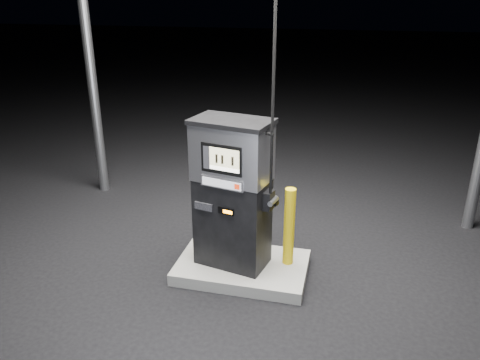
# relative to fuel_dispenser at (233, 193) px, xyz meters

# --- Properties ---
(ground) EXTENTS (80.00, 80.00, 0.00)m
(ground) POSITION_rel_fuel_dispenser_xyz_m (0.12, 0.01, -1.08)
(ground) COLOR black
(ground) RESTS_ON ground
(pump_island) EXTENTS (1.60, 1.00, 0.15)m
(pump_island) POSITION_rel_fuel_dispenser_xyz_m (0.12, 0.01, -1.01)
(pump_island) COLOR slate
(pump_island) RESTS_ON ground
(fuel_dispenser) EXTENTS (1.05, 0.71, 3.78)m
(fuel_dispenser) POSITION_rel_fuel_dispenser_xyz_m (0.00, 0.00, 0.00)
(fuel_dispenser) COLOR black
(fuel_dispenser) RESTS_ON pump_island
(bollard_left) EXTENTS (0.14, 0.14, 0.89)m
(bollard_left) POSITION_rel_fuel_dispenser_xyz_m (-0.48, 0.08, -0.49)
(bollard_left) COLOR gold
(bollard_left) RESTS_ON pump_island
(bollard_right) EXTENTS (0.17, 0.17, 0.99)m
(bollard_right) POSITION_rel_fuel_dispenser_xyz_m (0.67, 0.14, -0.44)
(bollard_right) COLOR gold
(bollard_right) RESTS_ON pump_island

